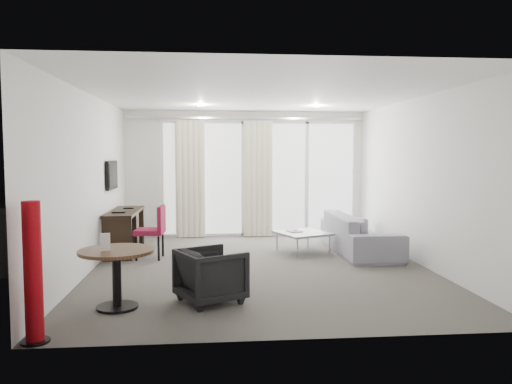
{
  "coord_description": "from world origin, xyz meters",
  "views": [
    {
      "loc": [
        -0.74,
        -7.45,
        1.72
      ],
      "look_at": [
        0.0,
        0.6,
        1.1
      ],
      "focal_mm": 35.0,
      "sensor_mm": 36.0,
      "label": 1
    }
  ],
  "objects": [
    {
      "name": "wall_left",
      "position": [
        -2.5,
        0.0,
        1.3
      ],
      "size": [
        0.0,
        6.0,
        2.6
      ],
      "primitive_type": "cube",
      "color": "silver",
      "rests_on": "ground"
    },
    {
      "name": "sofa",
      "position": [
        1.86,
        1.01,
        0.33
      ],
      "size": [
        0.89,
        2.28,
        0.66
      ],
      "primitive_type": "imported",
      "rotation": [
        0.0,
        0.0,
        1.57
      ],
      "color": "gray",
      "rests_on": "floor"
    },
    {
      "name": "downlight_a",
      "position": [
        -0.9,
        1.6,
        2.59
      ],
      "size": [
        0.12,
        0.12,
        0.02
      ],
      "primitive_type": "cylinder",
      "color": "#FFE0B2",
      "rests_on": "ceiling"
    },
    {
      "name": "remote",
      "position": [
        0.74,
        1.13,
        0.36
      ],
      "size": [
        0.11,
        0.17,
        0.02
      ],
      "primitive_type": null,
      "rotation": [
        0.0,
        0.0,
        -0.41
      ],
      "color": "black",
      "rests_on": "coffee_table"
    },
    {
      "name": "terrace_slab",
      "position": [
        0.3,
        4.5,
        -0.06
      ],
      "size": [
        5.6,
        3.0,
        0.12
      ],
      "primitive_type": "cube",
      "color": "#4D4D50",
      "rests_on": "ground"
    },
    {
      "name": "window_panel",
      "position": [
        0.3,
        2.98,
        1.2
      ],
      "size": [
        4.0,
        0.02,
        2.38
      ],
      "primitive_type": null,
      "color": "white",
      "rests_on": "ground"
    },
    {
      "name": "rattan_chair_a",
      "position": [
        0.43,
        4.5,
        0.39
      ],
      "size": [
        0.55,
        0.55,
        0.78
      ],
      "primitive_type": null,
      "rotation": [
        0.0,
        0.0,
        -0.04
      ],
      "color": "brown",
      "rests_on": "terrace_slab"
    },
    {
      "name": "rattan_table",
      "position": [
        1.3,
        3.73,
        0.23
      ],
      "size": [
        0.61,
        0.61,
        0.46
      ],
      "primitive_type": null,
      "rotation": [
        0.0,
        0.0,
        0.4
      ],
      "color": "brown",
      "rests_on": "terrace_slab"
    },
    {
      "name": "magazine",
      "position": [
        0.72,
        1.12,
        0.36
      ],
      "size": [
        0.25,
        0.29,
        0.01
      ],
      "primitive_type": null,
      "rotation": [
        0.0,
        0.0,
        0.23
      ],
      "color": "gray",
      "rests_on": "coffee_table"
    },
    {
      "name": "tub_armchair",
      "position": [
        -0.74,
        -1.74,
        0.31
      ],
      "size": [
        0.92,
        0.91,
        0.63
      ],
      "primitive_type": "imported",
      "rotation": [
        0.0,
        0.0,
        2.04
      ],
      "color": "black",
      "rests_on": "floor"
    },
    {
      "name": "coffee_table",
      "position": [
        0.86,
        1.03,
        0.18
      ],
      "size": [
        1.05,
        1.05,
        0.36
      ],
      "primitive_type": null,
      "rotation": [
        0.0,
        0.0,
        0.4
      ],
      "color": "gray",
      "rests_on": "floor"
    },
    {
      "name": "downlight_b",
      "position": [
        1.2,
        1.6,
        2.59
      ],
      "size": [
        0.12,
        0.12,
        0.02
      ],
      "primitive_type": "cylinder",
      "color": "#FFE0B2",
      "rests_on": "ceiling"
    },
    {
      "name": "desk_chair",
      "position": [
        -1.74,
        0.77,
        0.44
      ],
      "size": [
        0.52,
        0.49,
        0.88
      ],
      "primitive_type": null,
      "rotation": [
        0.0,
        0.0,
        -0.1
      ],
      "color": "maroon",
      "rests_on": "floor"
    },
    {
      "name": "tv",
      "position": [
        -2.46,
        1.45,
        1.35
      ],
      "size": [
        0.05,
        0.8,
        0.5
      ],
      "primitive_type": null,
      "color": "black",
      "rests_on": "wall_left"
    },
    {
      "name": "wall_right",
      "position": [
        2.5,
        0.0,
        1.3
      ],
      "size": [
        0.0,
        6.0,
        2.6
      ],
      "primitive_type": "cube",
      "color": "silver",
      "rests_on": "ground"
    },
    {
      "name": "curtain_track",
      "position": [
        0.0,
        2.82,
        2.45
      ],
      "size": [
        4.8,
        0.04,
        0.04
      ],
      "primitive_type": null,
      "color": "#B2B2B7",
      "rests_on": "ceiling"
    },
    {
      "name": "red_lamp",
      "position": [
        -2.35,
        -2.85,
        0.65
      ],
      "size": [
        0.26,
        0.26,
        1.3
      ],
      "primitive_type": "cylinder",
      "rotation": [
        0.0,
        0.0,
        0.01
      ],
      "color": "maroon",
      "rests_on": "floor"
    },
    {
      "name": "wall_front",
      "position": [
        0.0,
        -3.0,
        1.3
      ],
      "size": [
        5.0,
        0.0,
        2.6
      ],
      "primitive_type": "cube",
      "color": "silver",
      "rests_on": "ground"
    },
    {
      "name": "curtain_left",
      "position": [
        -1.15,
        2.82,
        1.2
      ],
      "size": [
        0.6,
        0.2,
        2.38
      ],
      "primitive_type": null,
      "color": "beige",
      "rests_on": "ground"
    },
    {
      "name": "round_table",
      "position": [
        -1.79,
        -1.88,
        0.33
      ],
      "size": [
        1.09,
        1.09,
        0.66
      ],
      "primitive_type": null,
      "rotation": [
        0.0,
        0.0,
        -0.4
      ],
      "color": "#432A17",
      "rests_on": "floor"
    },
    {
      "name": "curtain_right",
      "position": [
        0.25,
        2.82,
        1.2
      ],
      "size": [
        0.6,
        0.2,
        2.38
      ],
      "primitive_type": null,
      "color": "beige",
      "rests_on": "ground"
    },
    {
      "name": "menu_card",
      "position": [
        -1.89,
        -1.96,
        0.72
      ],
      "size": [
        0.11,
        0.05,
        0.2
      ],
      "primitive_type": null,
      "rotation": [
        0.0,
        0.0,
        0.3
      ],
      "color": "white",
      "rests_on": "round_table"
    },
    {
      "name": "floor",
      "position": [
        0.0,
        0.0,
        0.0
      ],
      "size": [
        5.0,
        6.0,
        0.0
      ],
      "primitive_type": "cube",
      "color": "#4E4A44",
      "rests_on": "ground"
    },
    {
      "name": "balustrade",
      "position": [
        0.3,
        5.95,
        0.5
      ],
      "size": [
        5.5,
        0.06,
        1.05
      ],
      "primitive_type": null,
      "color": "#B2B2B7",
      "rests_on": "terrace_slab"
    },
    {
      "name": "desk",
      "position": [
        -2.24,
        1.34,
        0.37
      ],
      "size": [
        0.49,
        1.56,
        0.73
      ],
      "primitive_type": null,
      "color": "black",
      "rests_on": "floor"
    },
    {
      "name": "rattan_chair_b",
      "position": [
        2.29,
        4.96,
        0.43
      ],
      "size": [
        0.64,
        0.64,
        0.86
      ],
      "primitive_type": null,
      "rotation": [
        0.0,
        0.0,
        -0.09
      ],
      "color": "brown",
      "rests_on": "terrace_slab"
    },
    {
      "name": "ceiling",
      "position": [
        0.0,
        0.0,
        2.6
      ],
      "size": [
        5.0,
        6.0,
        0.0
      ],
      "primitive_type": "cube",
      "color": "white",
      "rests_on": "ground"
    },
    {
      "name": "window_frame",
      "position": [
        0.3,
        2.97,
        1.2
      ],
      "size": [
        4.1,
        0.06,
        2.44
      ],
      "primitive_type": null,
      "color": "white",
      "rests_on": "ground"
    }
  ]
}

